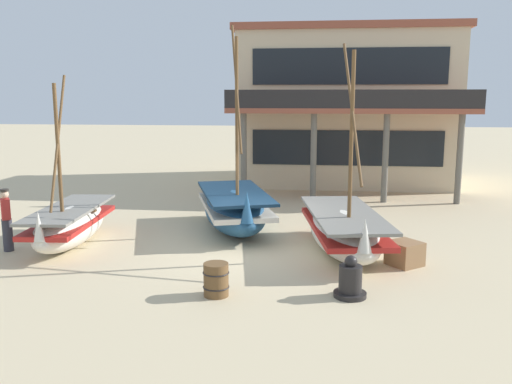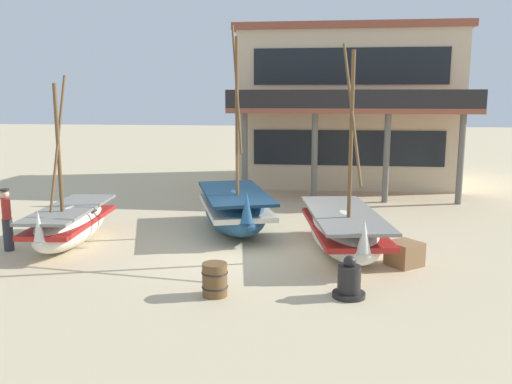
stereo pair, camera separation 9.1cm
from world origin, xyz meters
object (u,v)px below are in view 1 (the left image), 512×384
at_px(fishing_boat_centre_large, 344,230).
at_px(harbor_building_main, 345,107).
at_px(fishing_boat_near_left, 235,209).
at_px(fishing_boat_far_right, 70,224).
at_px(fisherman_by_hull, 7,221).
at_px(capstan_winch, 350,281).
at_px(wooden_barrel, 216,280).
at_px(cargo_crate, 405,253).

xyz_separation_m(fishing_boat_centre_large, harbor_building_main, (0.47, 12.39, 2.98)).
distance_m(fishing_boat_near_left, fishing_boat_centre_large, 3.78).
bearing_deg(harbor_building_main, fishing_boat_near_left, -109.57).
distance_m(fishing_boat_far_right, fisherman_by_hull, 1.61).
bearing_deg(capstan_winch, harbor_building_main, 88.27).
xyz_separation_m(fishing_boat_far_right, harbor_building_main, (8.00, 12.57, 2.99)).
xyz_separation_m(fishing_boat_near_left, harbor_building_main, (3.71, 10.44, 2.91)).
height_order(fishing_boat_far_right, wooden_barrel, fishing_boat_far_right).
height_order(cargo_crate, harbor_building_main, harbor_building_main).
bearing_deg(fishing_boat_far_right, fisherman_by_hull, -151.33).
height_order(capstan_winch, harbor_building_main, harbor_building_main).
bearing_deg(harbor_building_main, cargo_crate, -85.84).
xyz_separation_m(fishing_boat_far_right, wooden_barrel, (4.76, -3.36, -0.25)).
distance_m(fishing_boat_far_right, cargo_crate, 9.01).
height_order(fisherman_by_hull, capstan_winch, fisherman_by_hull).
xyz_separation_m(fisherman_by_hull, harbor_building_main, (9.40, 13.33, 2.76)).
distance_m(fisherman_by_hull, wooden_barrel, 6.70).
bearing_deg(fisherman_by_hull, fishing_boat_centre_large, 6.00).
bearing_deg(fisherman_by_hull, fishing_boat_far_right, 28.67).
distance_m(capstan_winch, wooden_barrel, 2.78).
relative_size(fishing_boat_near_left, harbor_building_main, 0.61).
height_order(fishing_boat_centre_large, fisherman_by_hull, fishing_boat_centre_large).
distance_m(fishing_boat_near_left, cargo_crate, 5.53).
bearing_deg(harbor_building_main, fishing_boat_centre_large, -92.19).
relative_size(fishing_boat_centre_large, harbor_building_main, 0.54).
xyz_separation_m(capstan_winch, cargo_crate, (1.45, 2.30, -0.04)).
xyz_separation_m(cargo_crate, harbor_building_main, (-0.97, 13.36, 3.29)).
relative_size(fishing_boat_centre_large, fisherman_by_hull, 3.24).
bearing_deg(cargo_crate, fishing_boat_centre_large, 146.14).
bearing_deg(wooden_barrel, fishing_boat_near_left, 94.89).
bearing_deg(wooden_barrel, cargo_crate, 31.32).
height_order(fishing_boat_centre_large, cargo_crate, fishing_boat_centre_large).
xyz_separation_m(fishing_boat_centre_large, cargo_crate, (1.45, -0.97, -0.31)).
bearing_deg(capstan_winch, fishing_boat_far_right, 157.67).
relative_size(fishing_boat_centre_large, wooden_barrel, 7.79).
distance_m(fishing_boat_centre_large, fishing_boat_far_right, 7.53).
distance_m(wooden_barrel, cargo_crate, 4.93).
bearing_deg(fishing_boat_centre_large, cargo_crate, -33.86).
height_order(fishing_boat_near_left, capstan_winch, fishing_boat_near_left).
height_order(capstan_winch, wooden_barrel, capstan_winch).
relative_size(fishing_boat_centre_large, capstan_winch, 6.16).
bearing_deg(fisherman_by_hull, fishing_boat_near_left, 26.94).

